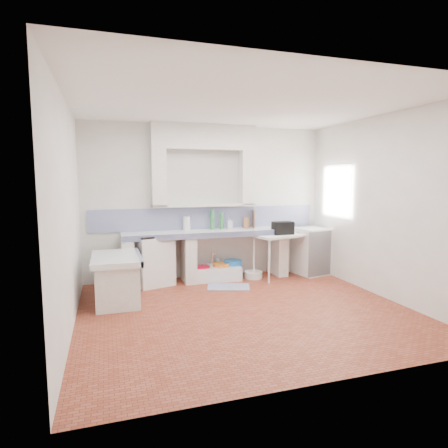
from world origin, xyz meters
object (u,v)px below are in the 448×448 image
object	(u,v)px
sink	(215,274)
side_table	(280,256)
stove	(153,260)
fridge	(312,251)

from	to	relation	value
sink	side_table	distance (m)	1.26
sink	side_table	world-z (taller)	side_table
stove	fridge	size ratio (longest dim) A/B	0.95
fridge	sink	bearing A→B (deg)	164.87
side_table	fridge	bearing A→B (deg)	-10.49
stove	fridge	xyz separation A→B (m)	(3.02, -0.16, 0.02)
stove	side_table	xyz separation A→B (m)	(2.32, -0.22, -0.02)
stove	side_table	size ratio (longest dim) A/B	0.87
sink	fridge	world-z (taller)	fridge
sink	fridge	xyz separation A→B (m)	(1.91, -0.13, 0.34)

